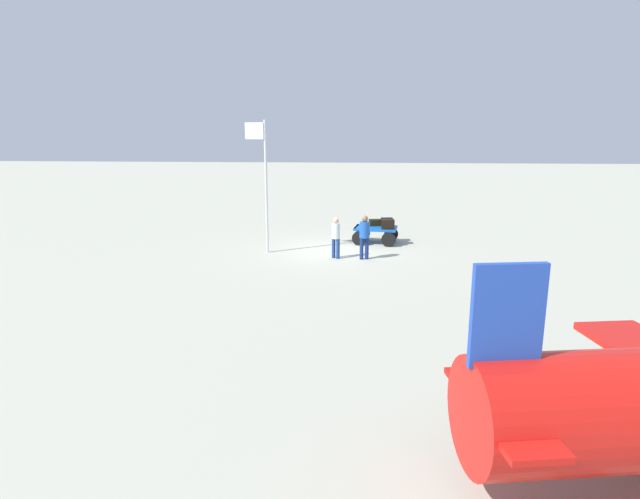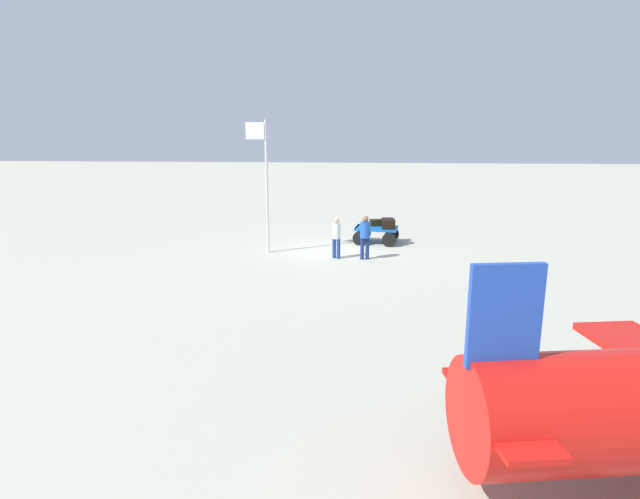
{
  "view_description": "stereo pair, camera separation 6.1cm",
  "coord_description": "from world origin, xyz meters",
  "px_view_note": "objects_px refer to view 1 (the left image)",
  "views": [
    {
      "loc": [
        -1.02,
        20.2,
        4.69
      ],
      "look_at": [
        0.09,
        6.0,
        1.42
      ],
      "focal_mm": 28.99,
      "sensor_mm": 36.0,
      "label": 1
    },
    {
      "loc": [
        -1.09,
        20.2,
        4.69
      ],
      "look_at": [
        0.09,
        6.0,
        1.42
      ],
      "focal_mm": 28.99,
      "sensor_mm": 36.0,
      "label": 2
    }
  ],
  "objects_px": {
    "suitcase_olive": "(388,224)",
    "luggage_cart": "(375,232)",
    "suitcase_grey": "(387,222)",
    "suitcase_maroon": "(376,223)",
    "flagpole": "(264,176)",
    "worker_trailing": "(336,235)",
    "worker_lead": "(364,233)"
  },
  "relations": [
    {
      "from": "suitcase_grey",
      "to": "worker_lead",
      "type": "bearing_deg",
      "value": 72.66
    },
    {
      "from": "suitcase_olive",
      "to": "worker_trailing",
      "type": "distance_m",
      "value": 3.19
    },
    {
      "from": "suitcase_maroon",
      "to": "suitcase_grey",
      "type": "height_order",
      "value": "suitcase_grey"
    },
    {
      "from": "worker_lead",
      "to": "worker_trailing",
      "type": "distance_m",
      "value": 1.08
    },
    {
      "from": "suitcase_grey",
      "to": "suitcase_olive",
      "type": "distance_m",
      "value": 0.64
    },
    {
      "from": "luggage_cart",
      "to": "suitcase_grey",
      "type": "xyz_separation_m",
      "value": [
        -0.5,
        -0.23,
        0.38
      ]
    },
    {
      "from": "luggage_cart",
      "to": "flagpole",
      "type": "relative_size",
      "value": 0.39
    },
    {
      "from": "suitcase_olive",
      "to": "luggage_cart",
      "type": "bearing_deg",
      "value": -38.92
    },
    {
      "from": "suitcase_maroon",
      "to": "worker_trailing",
      "type": "height_order",
      "value": "worker_trailing"
    },
    {
      "from": "worker_lead",
      "to": "worker_trailing",
      "type": "xyz_separation_m",
      "value": [
        1.07,
        -0.07,
        -0.11
      ]
    },
    {
      "from": "suitcase_olive",
      "to": "flagpole",
      "type": "bearing_deg",
      "value": 18.96
    },
    {
      "from": "suitcase_grey",
      "to": "worker_trailing",
      "type": "distance_m",
      "value": 3.7
    },
    {
      "from": "luggage_cart",
      "to": "worker_trailing",
      "type": "xyz_separation_m",
      "value": [
        1.55,
        2.85,
        0.38
      ]
    },
    {
      "from": "flagpole",
      "to": "suitcase_grey",
      "type": "bearing_deg",
      "value": -154.6
    },
    {
      "from": "flagpole",
      "to": "suitcase_maroon",
      "type": "bearing_deg",
      "value": -151.07
    },
    {
      "from": "flagpole",
      "to": "worker_trailing",
      "type": "bearing_deg",
      "value": 164.87
    },
    {
      "from": "worker_lead",
      "to": "suitcase_olive",
      "type": "bearing_deg",
      "value": -111.49
    },
    {
      "from": "worker_lead",
      "to": "flagpole",
      "type": "height_order",
      "value": "flagpole"
    },
    {
      "from": "suitcase_olive",
      "to": "flagpole",
      "type": "height_order",
      "value": "flagpole"
    },
    {
      "from": "luggage_cart",
      "to": "worker_trailing",
      "type": "height_order",
      "value": "worker_trailing"
    },
    {
      "from": "luggage_cart",
      "to": "suitcase_olive",
      "type": "relative_size",
      "value": 3.72
    },
    {
      "from": "worker_lead",
      "to": "flagpole",
      "type": "distance_m",
      "value": 4.47
    },
    {
      "from": "suitcase_maroon",
      "to": "suitcase_grey",
      "type": "xyz_separation_m",
      "value": [
        -0.46,
        0.12,
        0.04
      ]
    },
    {
      "from": "suitcase_maroon",
      "to": "suitcase_olive",
      "type": "relative_size",
      "value": 1.18
    },
    {
      "from": "worker_lead",
      "to": "suitcase_grey",
      "type": "bearing_deg",
      "value": -107.34
    },
    {
      "from": "suitcase_grey",
      "to": "flagpole",
      "type": "relative_size",
      "value": 0.1
    },
    {
      "from": "suitcase_grey",
      "to": "flagpole",
      "type": "distance_m",
      "value": 5.81
    },
    {
      "from": "worker_trailing",
      "to": "suitcase_olive",
      "type": "bearing_deg",
      "value": -130.11
    },
    {
      "from": "luggage_cart",
      "to": "suitcase_grey",
      "type": "relative_size",
      "value": 3.81
    },
    {
      "from": "suitcase_maroon",
      "to": "flagpole",
      "type": "bearing_deg",
      "value": 28.93
    },
    {
      "from": "worker_lead",
      "to": "luggage_cart",
      "type": "bearing_deg",
      "value": -99.33
    },
    {
      "from": "suitcase_maroon",
      "to": "worker_lead",
      "type": "height_order",
      "value": "worker_lead"
    }
  ]
}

